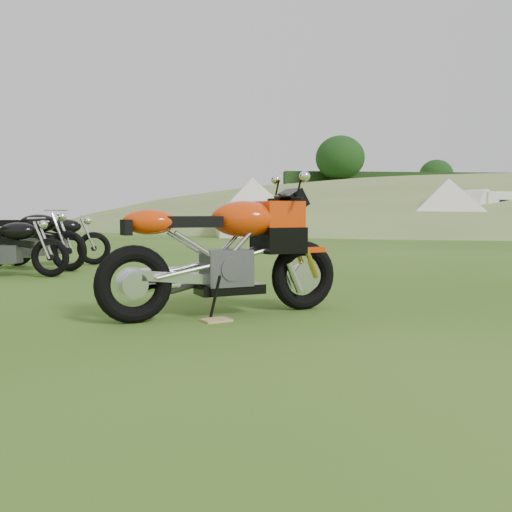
{
  "coord_description": "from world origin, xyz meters",
  "views": [
    {
      "loc": [
        -0.96,
        -5.03,
        0.94
      ],
      "look_at": [
        -0.4,
        0.4,
        0.54
      ],
      "focal_mm": 40.0,
      "sensor_mm": 36.0,
      "label": 1
    }
  ],
  "objects_px": {
    "vintage_moto_d": "(55,238)",
    "tent_left": "(252,206)",
    "tent_right": "(448,206)",
    "caravan": "(501,213)",
    "vintage_moto_c": "(29,238)",
    "plywood_board": "(216,320)",
    "vintage_moto_b": "(8,245)",
    "sport_motorcycle": "(224,243)"
  },
  "relations": [
    {
      "from": "vintage_moto_d",
      "to": "tent_left",
      "type": "distance_m",
      "value": 13.75
    },
    {
      "from": "tent_right",
      "to": "caravan",
      "type": "height_order",
      "value": "tent_right"
    },
    {
      "from": "vintage_moto_c",
      "to": "vintage_moto_d",
      "type": "xyz_separation_m",
      "value": [
        0.21,
        0.89,
        -0.05
      ]
    },
    {
      "from": "tent_left",
      "to": "caravan",
      "type": "height_order",
      "value": "tent_left"
    },
    {
      "from": "plywood_board",
      "to": "vintage_moto_d",
      "type": "xyz_separation_m",
      "value": [
        -2.72,
        5.71,
        0.48
      ]
    },
    {
      "from": "plywood_board",
      "to": "vintage_moto_b",
      "type": "relative_size",
      "value": 0.13
    },
    {
      "from": "vintage_moto_b",
      "to": "vintage_moto_c",
      "type": "relative_size",
      "value": 0.87
    },
    {
      "from": "plywood_board",
      "to": "tent_left",
      "type": "xyz_separation_m",
      "value": [
        2.14,
        18.55,
        1.24
      ]
    },
    {
      "from": "sport_motorcycle",
      "to": "vintage_moto_d",
      "type": "distance_m",
      "value": 6.12
    },
    {
      "from": "sport_motorcycle",
      "to": "tent_right",
      "type": "xyz_separation_m",
      "value": [
        10.38,
        18.03,
        0.59
      ]
    },
    {
      "from": "tent_right",
      "to": "caravan",
      "type": "distance_m",
      "value": 2.84
    },
    {
      "from": "sport_motorcycle",
      "to": "vintage_moto_b",
      "type": "distance_m",
      "value": 4.71
    },
    {
      "from": "vintage_moto_d",
      "to": "caravan",
      "type": "relative_size",
      "value": 0.46
    },
    {
      "from": "vintage_moto_b",
      "to": "vintage_moto_c",
      "type": "xyz_separation_m",
      "value": [
        0.03,
        0.97,
        0.07
      ]
    },
    {
      "from": "vintage_moto_b",
      "to": "tent_right",
      "type": "xyz_separation_m",
      "value": [
        13.43,
        14.44,
        0.78
      ]
    },
    {
      "from": "tent_left",
      "to": "tent_right",
      "type": "height_order",
      "value": "tent_right"
    },
    {
      "from": "vintage_moto_c",
      "to": "tent_right",
      "type": "bearing_deg",
      "value": 66.12
    },
    {
      "from": "vintage_moto_c",
      "to": "plywood_board",
      "type": "bearing_deg",
      "value": -37.74
    },
    {
      "from": "vintage_moto_c",
      "to": "tent_left",
      "type": "relative_size",
      "value": 0.72
    },
    {
      "from": "sport_motorcycle",
      "to": "tent_right",
      "type": "bearing_deg",
      "value": 41.17
    },
    {
      "from": "vintage_moto_b",
      "to": "sport_motorcycle",
      "type": "bearing_deg",
      "value": -39.5
    },
    {
      "from": "sport_motorcycle",
      "to": "vintage_moto_c",
      "type": "relative_size",
      "value": 1.08
    },
    {
      "from": "plywood_board",
      "to": "vintage_moto_c",
      "type": "distance_m",
      "value": 5.66
    },
    {
      "from": "sport_motorcycle",
      "to": "vintage_moto_c",
      "type": "xyz_separation_m",
      "value": [
        -3.02,
        4.55,
        -0.12
      ]
    },
    {
      "from": "vintage_moto_d",
      "to": "tent_right",
      "type": "relative_size",
      "value": 0.65
    },
    {
      "from": "vintage_moto_c",
      "to": "sport_motorcycle",
      "type": "bearing_deg",
      "value": -35.53
    },
    {
      "from": "vintage_moto_c",
      "to": "vintage_moto_d",
      "type": "height_order",
      "value": "vintage_moto_c"
    },
    {
      "from": "tent_left",
      "to": "tent_right",
      "type": "bearing_deg",
      "value": -2.88
    },
    {
      "from": "tent_right",
      "to": "caravan",
      "type": "bearing_deg",
      "value": 34.65
    },
    {
      "from": "plywood_board",
      "to": "vintage_moto_d",
      "type": "relative_size",
      "value": 0.13
    },
    {
      "from": "vintage_moto_b",
      "to": "tent_left",
      "type": "xyz_separation_m",
      "value": [
        5.1,
        14.7,
        0.78
      ]
    },
    {
      "from": "plywood_board",
      "to": "vintage_moto_b",
      "type": "height_order",
      "value": "vintage_moto_b"
    },
    {
      "from": "sport_motorcycle",
      "to": "vintage_moto_b",
      "type": "height_order",
      "value": "sport_motorcycle"
    },
    {
      "from": "plywood_board",
      "to": "tent_right",
      "type": "height_order",
      "value": "tent_right"
    },
    {
      "from": "vintage_moto_d",
      "to": "tent_right",
      "type": "bearing_deg",
      "value": 38.07
    },
    {
      "from": "caravan",
      "to": "tent_left",
      "type": "bearing_deg",
      "value": 163.82
    },
    {
      "from": "sport_motorcycle",
      "to": "tent_right",
      "type": "relative_size",
      "value": 0.77
    },
    {
      "from": "vintage_moto_c",
      "to": "caravan",
      "type": "bearing_deg",
      "value": 62.26
    },
    {
      "from": "vintage_moto_b",
      "to": "tent_left",
      "type": "height_order",
      "value": "tent_left"
    },
    {
      "from": "sport_motorcycle",
      "to": "vintage_moto_d",
      "type": "relative_size",
      "value": 1.19
    },
    {
      "from": "sport_motorcycle",
      "to": "caravan",
      "type": "height_order",
      "value": "caravan"
    },
    {
      "from": "vintage_moto_d",
      "to": "caravan",
      "type": "xyz_separation_m",
      "value": [
        15.92,
        13.29,
        0.47
      ]
    }
  ]
}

